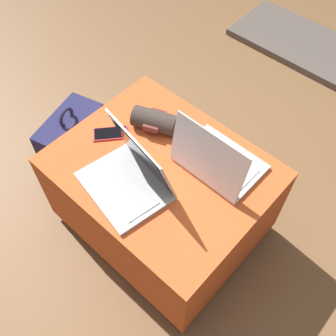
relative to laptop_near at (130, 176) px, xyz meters
name	(u,v)px	position (x,y,z in m)	size (l,w,h in m)	color
ground_plane	(163,222)	(0.03, 0.14, -0.53)	(14.00, 14.00, 0.00)	brown
ottoman	(162,197)	(0.03, 0.14, -0.29)	(0.85, 0.68, 0.48)	maroon
laptop_near	(130,176)	(0.00, 0.00, 0.00)	(0.37, 0.31, 0.26)	#B7B7BC
laptop_far	(216,161)	(0.20, 0.28, 0.00)	(0.33, 0.24, 0.25)	silver
cell_phone	(110,133)	(-0.24, 0.12, -0.05)	(0.15, 0.16, 0.01)	red
backpack	(74,148)	(-0.52, 0.07, -0.34)	(0.30, 0.37, 0.48)	#23234C
wrist_brace	(155,121)	(-0.13, 0.27, -0.01)	(0.21, 0.16, 0.09)	#3D332D
fireplace_hearth	(330,57)	(0.03, 1.82, -0.51)	(1.40, 0.50, 0.04)	#564C47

